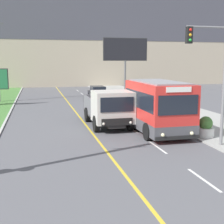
# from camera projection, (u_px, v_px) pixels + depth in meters

# --- Properties ---
(apartment_block_background) EXTENTS (80.00, 8.04, 22.75)m
(apartment_block_background) POSITION_uv_depth(u_px,v_px,m) (53.00, 21.00, 55.46)
(apartment_block_background) COLOR #BCAD93
(apartment_block_background) RESTS_ON ground_plane
(city_bus) EXTENTS (2.73, 5.72, 3.22)m
(city_bus) POSITION_uv_depth(u_px,v_px,m) (158.00, 107.00, 19.13)
(city_bus) COLOR red
(city_bus) RESTS_ON ground_plane
(dump_truck) EXTENTS (2.53, 6.13, 2.53)m
(dump_truck) POSITION_uv_depth(u_px,v_px,m) (110.00, 109.00, 20.71)
(dump_truck) COLOR black
(dump_truck) RESTS_ON ground_plane
(car_distant) EXTENTS (1.80, 4.30, 1.45)m
(car_distant) POSITION_uv_depth(u_px,v_px,m) (98.00, 93.00, 37.39)
(car_distant) COLOR black
(car_distant) RESTS_ON ground_plane
(traffic_light_mast) EXTENTS (2.28, 0.32, 6.46)m
(traffic_light_mast) POSITION_uv_depth(u_px,v_px,m) (214.00, 68.00, 15.59)
(traffic_light_mast) COLOR slate
(traffic_light_mast) RESTS_ON ground_plane
(billboard_large) EXTENTS (5.89, 0.24, 7.38)m
(billboard_large) POSITION_uv_depth(u_px,v_px,m) (125.00, 51.00, 40.39)
(billboard_large) COLOR #59595B
(billboard_large) RESTS_ON ground_plane
(planter_round_near) EXTENTS (0.99, 0.99, 1.19)m
(planter_round_near) POSITION_uv_depth(u_px,v_px,m) (206.00, 128.00, 18.07)
(planter_round_near) COLOR silver
(planter_round_near) RESTS_ON sidewalk_right
(planter_round_second) EXTENTS (1.01, 1.01, 1.22)m
(planter_round_second) POSITION_uv_depth(u_px,v_px,m) (177.00, 115.00, 22.11)
(planter_round_second) COLOR silver
(planter_round_second) RESTS_ON sidewalk_right
(planter_round_third) EXTENTS (0.93, 0.93, 1.15)m
(planter_round_third) POSITION_uv_depth(u_px,v_px,m) (154.00, 107.00, 26.11)
(planter_round_third) COLOR silver
(planter_round_third) RESTS_ON sidewalk_right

